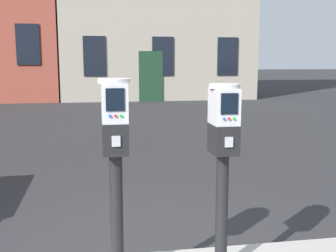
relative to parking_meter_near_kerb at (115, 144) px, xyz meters
name	(u,v)px	position (x,y,z in m)	size (l,w,h in m)	color
parking_meter_near_kerb	(115,144)	(0.00, 0.00, 0.00)	(0.22, 0.25, 1.42)	black
parking_meter_twin_adjacent	(223,145)	(0.76, 0.00, -0.03)	(0.22, 0.25, 1.38)	black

